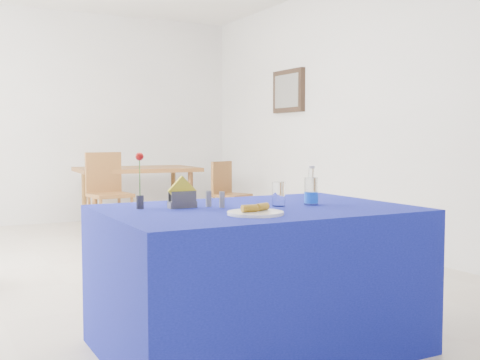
% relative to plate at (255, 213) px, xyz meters
% --- Properties ---
extents(floor, '(7.00, 7.00, 0.00)m').
position_rel_plate_xyz_m(floor, '(0.11, 2.17, -0.77)').
color(floor, beige).
rests_on(floor, ground).
extents(room_shell, '(7.00, 7.00, 7.00)m').
position_rel_plate_xyz_m(room_shell, '(0.11, 2.17, 0.98)').
color(room_shell, silver).
rests_on(room_shell, ground).
extents(picture_frame, '(0.06, 0.64, 0.52)m').
position_rel_plate_xyz_m(picture_frame, '(2.58, 3.77, 0.93)').
color(picture_frame, black).
rests_on(picture_frame, room_shell).
extents(picture_art, '(0.02, 0.52, 0.40)m').
position_rel_plate_xyz_m(picture_art, '(2.56, 3.77, 0.93)').
color(picture_art, '#998C66').
rests_on(picture_art, room_shell).
extents(plate, '(0.27, 0.27, 0.01)m').
position_rel_plate_xyz_m(plate, '(0.00, 0.00, 0.00)').
color(plate, white).
rests_on(plate, blue_table).
extents(drinking_glass, '(0.07, 0.07, 0.13)m').
position_rel_plate_xyz_m(drinking_glass, '(0.29, 0.26, 0.06)').
color(drinking_glass, white).
rests_on(drinking_glass, blue_table).
extents(salt_shaker, '(0.03, 0.03, 0.08)m').
position_rel_plate_xyz_m(salt_shaker, '(-0.01, 0.34, 0.04)').
color(salt_shaker, slate).
rests_on(salt_shaker, blue_table).
extents(pepper_shaker, '(0.03, 0.03, 0.08)m').
position_rel_plate_xyz_m(pepper_shaker, '(-0.06, 0.41, 0.04)').
color(pepper_shaker, slate).
rests_on(pepper_shaker, blue_table).
extents(blue_table, '(1.60, 1.10, 0.76)m').
position_rel_plate_xyz_m(blue_table, '(0.16, 0.26, -0.39)').
color(blue_table, navy).
rests_on(blue_table, floor).
extents(water_bottle, '(0.08, 0.08, 0.21)m').
position_rel_plate_xyz_m(water_bottle, '(0.48, 0.23, 0.06)').
color(water_bottle, silver).
rests_on(water_bottle, blue_table).
extents(napkin_holder, '(0.16, 0.06, 0.17)m').
position_rel_plate_xyz_m(napkin_holder, '(-0.20, 0.42, 0.04)').
color(napkin_holder, '#3B3B40').
rests_on(napkin_holder, blue_table).
extents(rose_vase, '(0.04, 0.04, 0.29)m').
position_rel_plate_xyz_m(rose_vase, '(-0.41, 0.48, 0.13)').
color(rose_vase, '#28272C').
rests_on(rose_vase, blue_table).
extents(oak_table, '(1.53, 1.03, 0.76)m').
position_rel_plate_xyz_m(oak_table, '(1.00, 4.86, -0.09)').
color(oak_table, '#99662C').
rests_on(oak_table, floor).
extents(chair_bg_left, '(0.47, 0.47, 0.96)m').
position_rel_plate_xyz_m(chair_bg_left, '(0.46, 4.31, -0.21)').
color(chair_bg_left, brown).
rests_on(chair_bg_left, floor).
extents(chair_bg_right, '(0.49, 0.49, 0.83)m').
position_rel_plate_xyz_m(chair_bg_right, '(1.97, 4.22, -0.29)').
color(chair_bg_right, brown).
rests_on(chair_bg_right, floor).
extents(banana_pieces, '(0.17, 0.08, 0.04)m').
position_rel_plate_xyz_m(banana_pieces, '(0.01, 0.01, 0.03)').
color(banana_pieces, gold).
rests_on(banana_pieces, plate).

